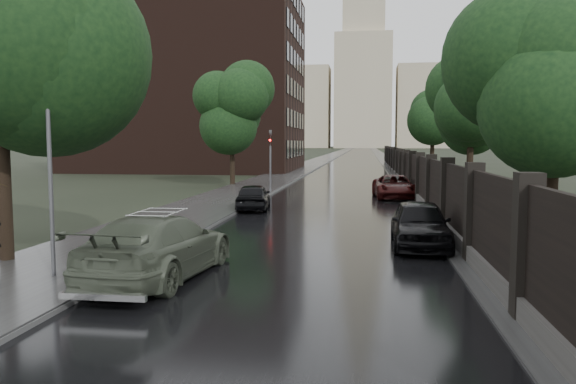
{
  "coord_description": "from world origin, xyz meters",
  "views": [
    {
      "loc": [
        1.72,
        -10.4,
        3.24
      ],
      "look_at": [
        -0.94,
        8.87,
        1.5
      ],
      "focal_mm": 35.0,
      "sensor_mm": 36.0,
      "label": 1
    }
  ],
  "objects_px": {
    "tree_left_far": "(232,115)",
    "car_right_near": "(420,224)",
    "tree_right_a": "(556,86)",
    "tree_right_b": "(471,111)",
    "tree_right_c": "(433,122)",
    "hatchback_left": "(253,197)",
    "lamp_post": "(50,167)",
    "car_right_far": "(394,187)",
    "volga_sedan": "(159,246)",
    "traffic_light": "(270,155)"
  },
  "relations": [
    {
      "from": "lamp_post",
      "to": "car_right_near",
      "type": "distance_m",
      "value": 10.59
    },
    {
      "from": "lamp_post",
      "to": "traffic_light",
      "type": "height_order",
      "value": "lamp_post"
    },
    {
      "from": "tree_left_far",
      "to": "volga_sedan",
      "type": "height_order",
      "value": "tree_left_far"
    },
    {
      "from": "car_right_far",
      "to": "tree_right_b",
      "type": "bearing_deg",
      "value": -9.03
    },
    {
      "from": "lamp_post",
      "to": "volga_sedan",
      "type": "distance_m",
      "value": 3.05
    },
    {
      "from": "traffic_light",
      "to": "car_right_near",
      "type": "distance_m",
      "value": 19.58
    },
    {
      "from": "tree_left_far",
      "to": "volga_sedan",
      "type": "xyz_separation_m",
      "value": [
        4.88,
        -27.82,
        -4.47
      ]
    },
    {
      "from": "tree_right_a",
      "to": "tree_right_b",
      "type": "xyz_separation_m",
      "value": [
        0.0,
        14.0,
        0.0
      ]
    },
    {
      "from": "tree_right_c",
      "to": "car_right_far",
      "type": "height_order",
      "value": "tree_right_c"
    },
    {
      "from": "car_right_near",
      "to": "volga_sedan",
      "type": "bearing_deg",
      "value": -142.32
    },
    {
      "from": "tree_left_far",
      "to": "car_right_far",
      "type": "relative_size",
      "value": 1.53
    },
    {
      "from": "tree_left_far",
      "to": "lamp_post",
      "type": "xyz_separation_m",
      "value": [
        2.6,
        -28.5,
        -2.57
      ]
    },
    {
      "from": "car_right_near",
      "to": "tree_left_far",
      "type": "bearing_deg",
      "value": 117.26
    },
    {
      "from": "hatchback_left",
      "to": "tree_right_b",
      "type": "bearing_deg",
      "value": -156.85
    },
    {
      "from": "tree_right_a",
      "to": "car_right_far",
      "type": "relative_size",
      "value": 1.45
    },
    {
      "from": "tree_right_a",
      "to": "tree_right_c",
      "type": "distance_m",
      "value": 32.0
    },
    {
      "from": "car_right_near",
      "to": "car_right_far",
      "type": "height_order",
      "value": "car_right_near"
    },
    {
      "from": "tree_right_c",
      "to": "car_right_far",
      "type": "bearing_deg",
      "value": -103.07
    },
    {
      "from": "tree_left_far",
      "to": "lamp_post",
      "type": "relative_size",
      "value": 1.45
    },
    {
      "from": "tree_left_far",
      "to": "traffic_light",
      "type": "distance_m",
      "value": 6.84
    },
    {
      "from": "car_right_far",
      "to": "traffic_light",
      "type": "bearing_deg",
      "value": 156.54
    },
    {
      "from": "tree_right_a",
      "to": "car_right_near",
      "type": "height_order",
      "value": "tree_right_a"
    },
    {
      "from": "car_right_near",
      "to": "car_right_far",
      "type": "xyz_separation_m",
      "value": [
        0.0,
        15.26,
        -0.05
      ]
    },
    {
      "from": "tree_left_far",
      "to": "tree_right_b",
      "type": "distance_m",
      "value": 17.45
    },
    {
      "from": "tree_left_far",
      "to": "lamp_post",
      "type": "height_order",
      "value": "tree_left_far"
    },
    {
      "from": "tree_right_c",
      "to": "traffic_light",
      "type": "distance_m",
      "value": 19.26
    },
    {
      "from": "tree_right_a",
      "to": "tree_right_b",
      "type": "relative_size",
      "value": 1.0
    },
    {
      "from": "tree_left_far",
      "to": "car_right_near",
      "type": "height_order",
      "value": "tree_left_far"
    },
    {
      "from": "tree_right_a",
      "to": "lamp_post",
      "type": "height_order",
      "value": "tree_right_a"
    },
    {
      "from": "tree_right_c",
      "to": "hatchback_left",
      "type": "distance_m",
      "value": 27.05
    },
    {
      "from": "tree_right_b",
      "to": "hatchback_left",
      "type": "bearing_deg",
      "value": -150.27
    },
    {
      "from": "tree_right_a",
      "to": "tree_left_far",
      "type": "bearing_deg",
      "value": 125.17
    },
    {
      "from": "tree_right_c",
      "to": "volga_sedan",
      "type": "relative_size",
      "value": 1.32
    },
    {
      "from": "tree_right_a",
      "to": "car_right_far",
      "type": "xyz_separation_m",
      "value": [
        -4.1,
        14.33,
        -4.28
      ]
    },
    {
      "from": "tree_left_far",
      "to": "lamp_post",
      "type": "distance_m",
      "value": 28.73
    },
    {
      "from": "traffic_light",
      "to": "car_right_near",
      "type": "bearing_deg",
      "value": -66.75
    },
    {
      "from": "traffic_light",
      "to": "car_right_far",
      "type": "relative_size",
      "value": 0.83
    },
    {
      "from": "traffic_light",
      "to": "tree_right_b",
      "type": "bearing_deg",
      "value": -14.24
    },
    {
      "from": "tree_right_b",
      "to": "volga_sedan",
      "type": "bearing_deg",
      "value": -118.18
    },
    {
      "from": "tree_right_c",
      "to": "volga_sedan",
      "type": "xyz_separation_m",
      "value": [
        -10.62,
        -37.82,
        -4.18
      ]
    },
    {
      "from": "hatchback_left",
      "to": "car_right_near",
      "type": "height_order",
      "value": "car_right_near"
    },
    {
      "from": "tree_left_far",
      "to": "lamp_post",
      "type": "bearing_deg",
      "value": -84.79
    },
    {
      "from": "lamp_post",
      "to": "hatchback_left",
      "type": "height_order",
      "value": "lamp_post"
    },
    {
      "from": "tree_right_a",
      "to": "hatchback_left",
      "type": "relative_size",
      "value": 1.87
    },
    {
      "from": "tree_right_a",
      "to": "tree_right_b",
      "type": "bearing_deg",
      "value": 90.0
    },
    {
      "from": "lamp_post",
      "to": "traffic_light",
      "type": "relative_size",
      "value": 1.28
    },
    {
      "from": "tree_left_far",
      "to": "tree_right_c",
      "type": "relative_size",
      "value": 1.05
    },
    {
      "from": "volga_sedan",
      "to": "car_right_near",
      "type": "height_order",
      "value": "volga_sedan"
    },
    {
      "from": "tree_right_a",
      "to": "volga_sedan",
      "type": "height_order",
      "value": "tree_right_a"
    },
    {
      "from": "traffic_light",
      "to": "volga_sedan",
      "type": "relative_size",
      "value": 0.75
    }
  ]
}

